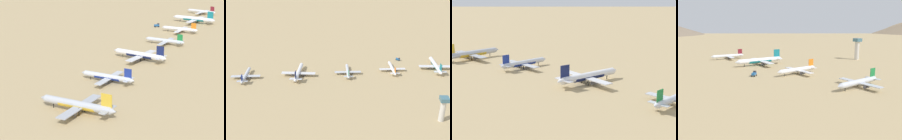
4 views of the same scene
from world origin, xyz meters
TOP-DOWN VIEW (x-y plane):
  - ground_plane at (0.00, 0.00)m, footprint 2014.28×2014.28m
  - parked_jet_0 at (34.96, -163.20)m, footprint 37.52×30.45m
  - parked_jet_1 at (19.65, -108.19)m, footprint 49.50×40.16m
  - parked_jet_2 at (10.66, -55.51)m, footprint 38.02×30.98m
  - parked_jet_3 at (-0.58, -3.04)m, footprint 37.78×30.77m
  - service_truck at (42.99, -66.79)m, footprint 5.36×5.52m
  - control_tower at (-87.84, -86.87)m, footprint 7.20×7.20m
  - desert_hill_2 at (-874.60, -565.58)m, footprint 292.04×292.04m

SIDE VIEW (x-z plane):
  - ground_plane at x=0.00m, z-range 0.00..0.00m
  - service_truck at x=42.99m, z-range 0.13..4.03m
  - parked_jet_0 at x=34.96m, z-range -1.77..9.06m
  - parked_jet_3 at x=-0.58m, z-range -1.78..9.11m
  - parked_jet_2 at x=10.66m, z-range -1.79..9.17m
  - parked_jet_1 at x=19.65m, z-range -2.39..11.89m
  - control_tower at x=-87.84m, z-range 1.60..25.25m
  - desert_hill_2 at x=-874.60m, z-range 0.00..69.30m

